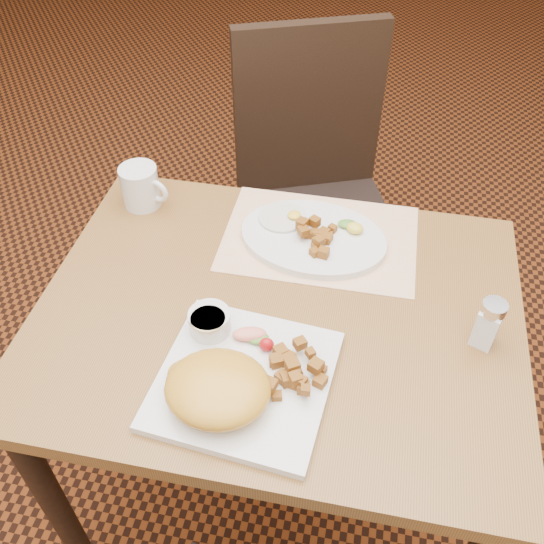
{
  "coord_description": "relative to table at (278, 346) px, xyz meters",
  "views": [
    {
      "loc": [
        0.14,
        -0.74,
        1.6
      ],
      "look_at": [
        -0.02,
        0.03,
        0.82
      ],
      "focal_mm": 40.0,
      "sensor_mm": 36.0,
      "label": 1
    }
  ],
  "objects": [
    {
      "name": "ramekin",
      "position": [
        -0.11,
        -0.08,
        0.15
      ],
      "size": [
        0.07,
        0.08,
        0.04
      ],
      "color": "silver",
      "rests_on": "plate_square"
    },
    {
      "name": "home_fries_sq",
      "position": [
        0.06,
        -0.16,
        0.14
      ],
      "size": [
        0.1,
        0.12,
        0.04
      ],
      "color": "#915517",
      "rests_on": "plate_square"
    },
    {
      "name": "ground",
      "position": [
        0.0,
        0.0,
        -0.64
      ],
      "size": [
        8.0,
        8.0,
        0.0
      ],
      "primitive_type": "plane",
      "color": "black",
      "rests_on": "ground"
    },
    {
      "name": "home_fries_ov",
      "position": [
        0.04,
        0.18,
        0.14
      ],
      "size": [
        0.08,
        0.1,
        0.03
      ],
      "color": "#915517",
      "rests_on": "plate_oval"
    },
    {
      "name": "plate_square",
      "position": [
        -0.02,
        -0.17,
        0.12
      ],
      "size": [
        0.3,
        0.3,
        0.02
      ],
      "primitive_type": "cube",
      "rotation": [
        0.0,
        0.0,
        -0.09
      ],
      "color": "silver",
      "rests_on": "table"
    },
    {
      "name": "plate_oval",
      "position": [
        0.04,
        0.2,
        0.12
      ],
      "size": [
        0.33,
        0.26,
        0.02
      ],
      "primitive_type": null,
      "rotation": [
        0.0,
        0.0,
        -0.12
      ],
      "color": "silver",
      "rests_on": "placemat"
    },
    {
      "name": "coffee_mug",
      "position": [
        -0.35,
        0.25,
        0.16
      ],
      "size": [
        0.11,
        0.08,
        0.09
      ],
      "color": "silver",
      "rests_on": "table"
    },
    {
      "name": "salt_shaker",
      "position": [
        0.37,
        -0.01,
        0.16
      ],
      "size": [
        0.06,
        0.06,
        0.1
      ],
      "color": "white",
      "rests_on": "table"
    },
    {
      "name": "garnish_sq",
      "position": [
        -0.02,
        -0.09,
        0.14
      ],
      "size": [
        0.08,
        0.05,
        0.03
      ],
      "color": "#387223",
      "rests_on": "plate_square"
    },
    {
      "name": "fried_egg",
      "position": [
        -0.03,
        0.24,
        0.13
      ],
      "size": [
        0.1,
        0.1,
        0.02
      ],
      "color": "white",
      "rests_on": "plate_oval"
    },
    {
      "name": "hollandaise_mound",
      "position": [
        -0.06,
        -0.22,
        0.15
      ],
      "size": [
        0.18,
        0.15,
        0.06
      ],
      "color": "gold",
      "rests_on": "plate_square"
    },
    {
      "name": "placemat",
      "position": [
        0.05,
        0.21,
        0.11
      ],
      "size": [
        0.4,
        0.28,
        0.0
      ],
      "primitive_type": "cube",
      "rotation": [
        0.0,
        0.0,
        0.0
      ],
      "color": "white",
      "rests_on": "table"
    },
    {
      "name": "table",
      "position": [
        0.0,
        0.0,
        0.0
      ],
      "size": [
        0.9,
        0.7,
        0.75
      ],
      "color": "brown",
      "rests_on": "ground"
    },
    {
      "name": "chair_far",
      "position": [
        -0.02,
        0.67,
        -0.1
      ],
      "size": [
        0.55,
        0.56,
        0.97
      ],
      "rotation": [
        0.0,
        0.0,
        3.52
      ],
      "color": "black",
      "rests_on": "ground"
    },
    {
      "name": "garnish_ov",
      "position": [
        0.11,
        0.23,
        0.14
      ],
      "size": [
        0.06,
        0.05,
        0.02
      ],
      "color": "#387223",
      "rests_on": "plate_oval"
    }
  ]
}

